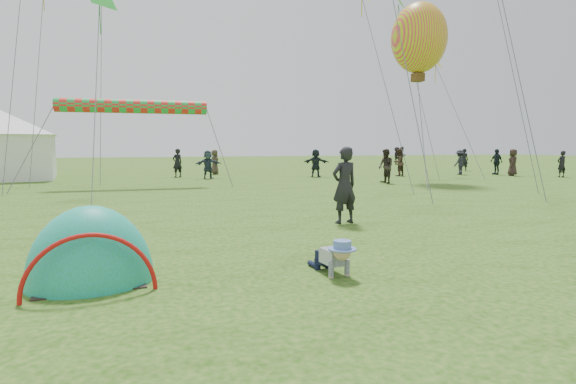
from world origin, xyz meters
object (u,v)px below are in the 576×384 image
object	(u,v)px
crawling_toddler	(335,256)
standing_adult	(344,185)
balloon_kite	(419,42)
popup_tent	(92,283)

from	to	relation	value
crawling_toddler	standing_adult	distance (m)	4.56
standing_adult	balloon_kite	size ratio (longest dim) A/B	0.46
crawling_toddler	popup_tent	size ratio (longest dim) A/B	0.34
crawling_toddler	balloon_kite	distance (m)	20.40
standing_adult	balloon_kite	distance (m)	16.05
crawling_toddler	balloon_kite	xyz separation A→B (m)	(11.09, 15.57, 7.11)
crawling_toddler	balloon_kite	world-z (taller)	balloon_kite
popup_tent	standing_adult	bearing A→B (deg)	26.69
popup_tent	standing_adult	world-z (taller)	standing_adult
crawling_toddler	standing_adult	bearing A→B (deg)	56.36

